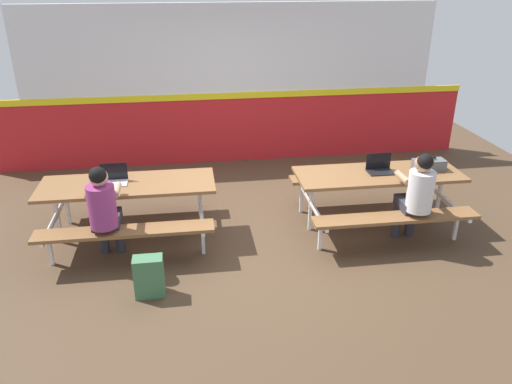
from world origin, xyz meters
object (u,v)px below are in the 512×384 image
at_px(picnic_table_right, 377,185).
at_px(student_further, 417,192).
at_px(backpack_dark, 149,277).
at_px(laptop_silver, 114,179).
at_px(toolbox_grey, 429,165).
at_px(laptop_dark, 380,168).
at_px(student_nearer, 104,207).
at_px(picnic_table_left, 129,196).

xyz_separation_m(picnic_table_right, student_further, (0.25, -0.56, 0.13)).
xyz_separation_m(student_further, backpack_dark, (-3.08, -0.57, -0.49)).
distance_m(laptop_silver, toolbox_grey, 3.91).
xyz_separation_m(laptop_silver, laptop_dark, (3.27, -0.13, 0.00)).
bearing_deg(student_further, student_nearer, 177.95).
xyz_separation_m(laptop_silver, toolbox_grey, (3.90, -0.17, 0.02)).
relative_size(picnic_table_right, laptop_silver, 6.48).
relative_size(picnic_table_right, backpack_dark, 4.73).
bearing_deg(laptop_silver, toolbox_grey, -2.45).
bearing_deg(student_further, toolbox_grey, 54.23).
distance_m(laptop_dark, backpack_dark, 3.13).
xyz_separation_m(picnic_table_left, picnic_table_right, (3.10, -0.12, 0.00)).
xyz_separation_m(picnic_table_right, student_nearer, (-3.30, -0.43, 0.13)).
xyz_separation_m(laptop_dark, backpack_dark, (-2.85, -1.16, -0.57)).
distance_m(student_further, laptop_dark, 0.64).
distance_m(student_nearer, toolbox_grey, 3.98).
bearing_deg(backpack_dark, student_further, 10.39).
height_order(picnic_table_left, laptop_dark, laptop_dark).
xyz_separation_m(picnic_table_left, toolbox_grey, (3.75, -0.13, 0.23)).
distance_m(student_nearer, backpack_dark, 0.97).
bearing_deg(toolbox_grey, laptop_silver, 177.55).
distance_m(picnic_table_right, student_nearer, 3.33).
height_order(laptop_dark, backpack_dark, laptop_dark).
xyz_separation_m(picnic_table_right, laptop_silver, (-3.25, 0.16, 0.21)).
distance_m(picnic_table_left, picnic_table_right, 3.10).
bearing_deg(laptop_dark, student_further, -68.76).
xyz_separation_m(student_nearer, laptop_silver, (0.05, 0.59, 0.08)).
bearing_deg(backpack_dark, toolbox_grey, 17.82).
bearing_deg(laptop_silver, backpack_dark, -71.80).
distance_m(picnic_table_left, backpack_dark, 1.33).
relative_size(picnic_table_left, laptop_dark, 6.48).
height_order(picnic_table_right, toolbox_grey, toolbox_grey).
xyz_separation_m(laptop_silver, backpack_dark, (0.42, -1.29, -0.57)).
bearing_deg(student_further, backpack_dark, -169.61).
relative_size(student_nearer, student_further, 1.00).
distance_m(picnic_table_left, toolbox_grey, 3.76).
bearing_deg(laptop_dark, student_nearer, -171.98).
bearing_deg(laptop_dark, toolbox_grey, -3.78).
bearing_deg(backpack_dark, picnic_table_right, 21.67).
bearing_deg(laptop_silver, laptop_dark, -2.19).
distance_m(picnic_table_left, laptop_silver, 0.26).
bearing_deg(picnic_table_left, student_further, -11.51).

